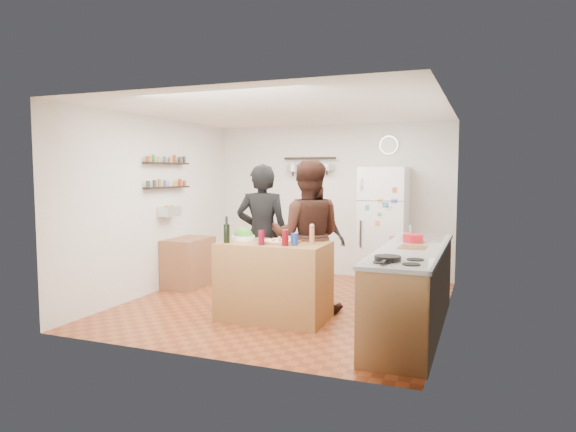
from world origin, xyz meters
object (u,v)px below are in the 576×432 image
at_px(red_bowl, 413,238).
at_px(prep_island, 274,281).
at_px(side_table, 189,262).
at_px(salad_bowl, 243,238).
at_px(person_back, 312,241).
at_px(counter_run, 412,290).
at_px(skillet, 388,258).
at_px(salt_canister, 294,239).
at_px(person_left, 262,236).
at_px(pepper_mill, 312,236).
at_px(wall_clock, 389,145).
at_px(fridge, 384,225).
at_px(wine_bottle, 227,233).
at_px(person_center, 307,236).

bearing_deg(red_bowl, prep_island, -161.35).
xyz_separation_m(red_bowl, side_table, (-3.39, 0.62, -0.60)).
distance_m(salad_bowl, person_back, 1.20).
distance_m(counter_run, skillet, 1.08).
bearing_deg(side_table, skillet, -30.14).
height_order(salt_canister, person_back, person_back).
relative_size(person_left, person_back, 1.17).
distance_m(skillet, side_table, 3.91).
distance_m(prep_island, pepper_mill, 0.71).
height_order(pepper_mill, person_left, person_left).
relative_size(salt_canister, wall_clock, 0.44).
distance_m(salt_canister, fridge, 2.62).
relative_size(counter_run, red_bowl, 11.39).
height_order(wine_bottle, counter_run, wine_bottle).
bearing_deg(skillet, salad_bowl, 155.47).
height_order(person_center, fridge, person_center).
height_order(prep_island, wine_bottle, wine_bottle).
relative_size(salt_canister, counter_run, 0.05).
distance_m(wine_bottle, salt_canister, 0.81).
xyz_separation_m(salad_bowl, fridge, (1.24, 2.39, -0.04)).
bearing_deg(pepper_mill, skillet, -40.24).
xyz_separation_m(salt_canister, fridge, (0.52, 2.56, -0.08)).
relative_size(salad_bowl, skillet, 1.16).
bearing_deg(wall_clock, person_back, -113.45).
xyz_separation_m(pepper_mill, counter_run, (1.12, 0.09, -0.55)).
xyz_separation_m(counter_run, wall_clock, (-0.75, 2.63, 1.70)).
bearing_deg(pepper_mill, red_bowl, 23.40).
bearing_deg(person_left, red_bowl, 166.90).
height_order(fridge, wall_clock, wall_clock).
xyz_separation_m(person_left, wall_clock, (1.18, 2.29, 1.24)).
relative_size(counter_run, side_table, 3.29).
bearing_deg(salad_bowl, side_table, 143.41).
bearing_deg(salt_canister, skillet, -30.63).
distance_m(salad_bowl, skillet, 2.08).
bearing_deg(counter_run, side_table, 164.02).
bearing_deg(salad_bowl, salt_canister, -13.28).
distance_m(prep_island, salt_canister, 0.61).
bearing_deg(person_center, person_back, -92.64).
bearing_deg(wall_clock, wine_bottle, -113.77).
bearing_deg(wall_clock, side_table, -148.55).
bearing_deg(counter_run, person_center, 165.23).
distance_m(prep_island, person_center, 0.73).
relative_size(fridge, side_table, 2.25).
xyz_separation_m(wall_clock, side_table, (-2.69, -1.65, -1.78)).
bearing_deg(pepper_mill, salad_bowl, 180.00).
xyz_separation_m(skillet, side_table, (-3.34, 1.94, -0.58)).
height_order(person_center, red_bowl, person_center).
bearing_deg(wall_clock, skillet, -79.72).
bearing_deg(prep_island, side_table, 148.93).
relative_size(person_center, fridge, 1.04).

